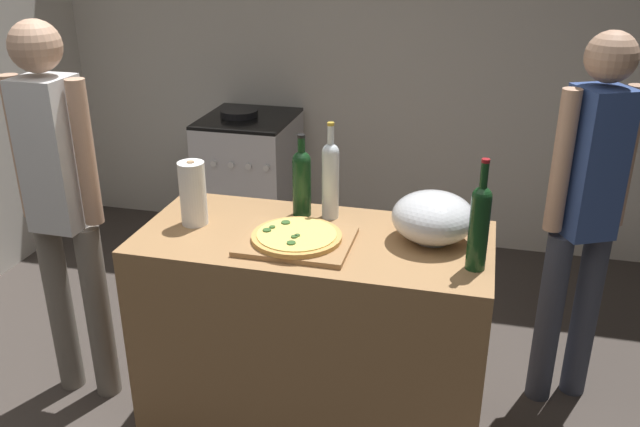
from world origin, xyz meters
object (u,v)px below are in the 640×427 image
at_px(stove, 250,182).
at_px(person_in_stripes, 60,197).
at_px(mixing_bowl, 433,217).
at_px(paper_towel_roll, 193,193).
at_px(wine_bottle_dark, 330,177).
at_px(wine_bottle_amber, 302,180).
at_px(person_in_red, 586,207).
at_px(wine_bottle_green, 479,224).
at_px(pizza, 297,236).

xyz_separation_m(stove, person_in_stripes, (-0.23, -1.63, 0.51)).
distance_m(mixing_bowl, paper_towel_roll, 0.91).
height_order(paper_towel_roll, stove, paper_towel_roll).
relative_size(wine_bottle_dark, wine_bottle_amber, 1.16).
bearing_deg(person_in_red, paper_towel_roll, -161.17).
xyz_separation_m(stove, person_in_red, (1.87, -1.14, 0.48)).
xyz_separation_m(paper_towel_roll, wine_bottle_green, (1.07, -0.11, 0.04)).
relative_size(stove, person_in_stripes, 0.55).
distance_m(pizza, wine_bottle_amber, 0.30).
bearing_deg(wine_bottle_dark, paper_towel_roll, -159.23).
height_order(wine_bottle_dark, stove, wine_bottle_dark).
relative_size(paper_towel_roll, stove, 0.28).
bearing_deg(pizza, mixing_bowl, 17.55).
xyz_separation_m(pizza, person_in_stripes, (-1.04, 0.10, 0.01)).
bearing_deg(person_in_red, mixing_bowl, -142.93).
height_order(paper_towel_roll, wine_bottle_dark, wine_bottle_dark).
xyz_separation_m(pizza, person_in_red, (1.06, 0.59, -0.02)).
height_order(wine_bottle_dark, wine_bottle_amber, wine_bottle_dark).
relative_size(paper_towel_roll, wine_bottle_amber, 0.76).
height_order(pizza, wine_bottle_dark, wine_bottle_dark).
distance_m(wine_bottle_green, stove, 2.37).
height_order(paper_towel_roll, person_in_stripes, person_in_stripes).
xyz_separation_m(paper_towel_roll, person_in_stripes, (-0.60, 0.02, -0.08)).
xyz_separation_m(pizza, paper_towel_roll, (-0.44, 0.08, 0.09)).
bearing_deg(wine_bottle_amber, pizza, -78.72).
bearing_deg(wine_bottle_dark, wine_bottle_amber, -177.98).
relative_size(pizza, person_in_red, 0.20).
relative_size(pizza, wine_bottle_dark, 0.85).
distance_m(pizza, wine_bottle_dark, 0.31).
xyz_separation_m(wine_bottle_amber, stove, (-0.76, 1.46, -0.62)).
height_order(mixing_bowl, wine_bottle_dark, wine_bottle_dark).
bearing_deg(person_in_stripes, wine_bottle_green, -4.57).
bearing_deg(mixing_bowl, paper_towel_roll, -175.65).
bearing_deg(wine_bottle_dark, wine_bottle_green, -27.70).
xyz_separation_m(paper_towel_roll, wine_bottle_dark, (0.50, 0.19, 0.04)).
relative_size(wine_bottle_amber, person_in_stripes, 0.20).
height_order(mixing_bowl, person_in_stripes, person_in_stripes).
relative_size(mixing_bowl, stove, 0.33).
relative_size(mixing_bowl, paper_towel_roll, 1.19).
bearing_deg(mixing_bowl, wine_bottle_dark, 163.92).
relative_size(paper_towel_roll, wine_bottle_green, 0.65).
distance_m(mixing_bowl, wine_bottle_green, 0.26).
bearing_deg(person_in_red, person_in_stripes, -166.87).
height_order(mixing_bowl, paper_towel_roll, paper_towel_roll).
height_order(pizza, mixing_bowl, mixing_bowl).
height_order(wine_bottle_dark, person_in_stripes, person_in_stripes).
bearing_deg(person_in_red, pizza, -150.84).
height_order(mixing_bowl, wine_bottle_amber, wine_bottle_amber).
xyz_separation_m(paper_towel_roll, wine_bottle_amber, (0.38, 0.18, 0.02)).
xyz_separation_m(wine_bottle_dark, person_in_stripes, (-1.10, -0.17, -0.12)).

